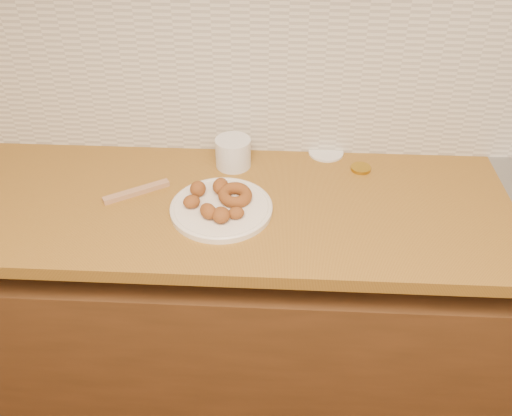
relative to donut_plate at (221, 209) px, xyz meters
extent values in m
cube|color=beige|center=(0.34, 0.36, 0.44)|extent=(4.00, 0.02, 2.70)
cube|color=#573218|center=(0.34, 0.05, -0.52)|extent=(3.60, 0.60, 0.77)
cube|color=olive|center=(-0.31, 0.05, -0.03)|extent=(2.30, 0.62, 0.04)
cube|color=beige|center=(0.34, 0.35, 0.29)|extent=(3.60, 0.02, 0.60)
cylinder|color=white|center=(0.00, 0.00, 0.00)|extent=(0.29, 0.29, 0.02)
torus|color=brown|center=(0.04, 0.03, 0.03)|extent=(0.14, 0.14, 0.04)
ellipsoid|color=brown|center=(-0.07, 0.05, 0.03)|extent=(0.06, 0.06, 0.05)
ellipsoid|color=brown|center=(-0.08, -0.01, 0.03)|extent=(0.06, 0.06, 0.04)
ellipsoid|color=brown|center=(-0.03, -0.05, 0.03)|extent=(0.07, 0.07, 0.04)
ellipsoid|color=brown|center=(0.01, -0.07, 0.03)|extent=(0.06, 0.06, 0.04)
ellipsoid|color=brown|center=(-0.01, 0.07, 0.03)|extent=(0.05, 0.06, 0.04)
ellipsoid|color=brown|center=(0.05, -0.05, 0.03)|extent=(0.05, 0.05, 0.03)
cylinder|color=silver|center=(0.01, 0.24, 0.04)|extent=(0.15, 0.15, 0.09)
cylinder|color=silver|center=(0.31, 0.33, 0.00)|extent=(0.13, 0.13, 0.01)
cylinder|color=#A98320|center=(0.42, 0.24, 0.00)|extent=(0.08, 0.08, 0.01)
cube|color=#A97B57|center=(-0.26, 0.07, 0.00)|extent=(0.18, 0.13, 0.02)
camera|label=1|loc=(0.16, -1.22, 0.94)|focal=38.00mm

